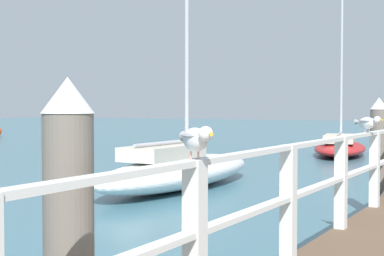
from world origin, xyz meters
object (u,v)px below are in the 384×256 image
dock_piling_far (378,157)px  seagull_foreground (196,138)px  seagull_background (368,122)px  boat_4 (179,169)px  boat_1 (340,146)px

dock_piling_far → seagull_foreground: size_ratio=5.07×
seagull_background → boat_4: boat_4 is taller
seagull_background → boat_1: boat_1 is taller
dock_piling_far → boat_1: (-4.10, 11.97, -0.68)m
seagull_foreground → seagull_background: bearing=-141.5°
boat_1 → boat_4: size_ratio=0.88×
seagull_foreground → seagull_background: size_ratio=0.94×
dock_piling_far → boat_1: bearing=108.9°
seagull_background → boat_4: (-5.13, 3.58, -1.23)m
dock_piling_far → boat_4: 4.92m
seagull_foreground → dock_piling_far: bearing=-138.2°
boat_1 → seagull_foreground: bearing=-89.4°
seagull_foreground → boat_1: bearing=-128.0°
boat_1 → seagull_background: bearing=-85.5°
seagull_background → boat_4: 6.38m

